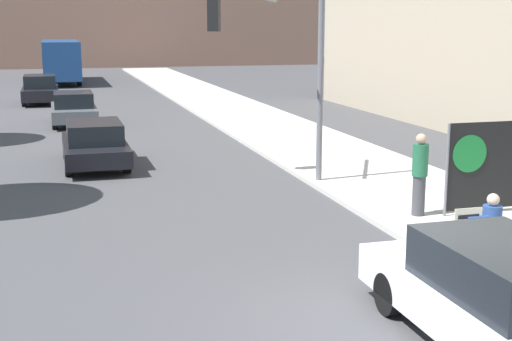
# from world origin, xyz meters

# --- Properties ---
(ground_plane) EXTENTS (160.00, 160.00, 0.00)m
(ground_plane) POSITION_xyz_m (0.00, 0.00, 0.00)
(ground_plane) COLOR #444447
(sidewalk_curb) EXTENTS (4.20, 90.00, 0.12)m
(sidewalk_curb) POSITION_xyz_m (4.42, 15.00, 0.06)
(sidewalk_curb) COLOR beige
(sidewalk_curb) RESTS_ON ground_plane
(seated_protester) EXTENTS (1.00, 0.77, 1.19)m
(seated_protester) POSITION_xyz_m (3.17, 1.78, 0.76)
(seated_protester) COLOR #474C56
(seated_protester) RESTS_ON sidewalk_curb
(jogger_on_sidewalk) EXTENTS (0.34, 0.34, 1.80)m
(jogger_on_sidewalk) POSITION_xyz_m (3.41, 4.89, 1.05)
(jogger_on_sidewalk) COLOR #424247
(jogger_on_sidewalk) RESTS_ON sidewalk_curb
(protest_banner) EXTENTS (1.93, 0.06, 2.03)m
(protest_banner) POSITION_xyz_m (4.85, 4.65, 1.19)
(protest_banner) COLOR slate
(protest_banner) RESTS_ON sidewalk_curb
(traffic_light_pole) EXTENTS (2.83, 2.60, 5.05)m
(traffic_light_pole) POSITION_xyz_m (1.58, 9.36, 3.56)
(traffic_light_pole) COLOR slate
(traffic_light_pole) RESTS_ON sidewalk_curb
(parked_car_curbside) EXTENTS (1.81, 4.57, 1.50)m
(parked_car_curbside) POSITION_xyz_m (1.27, -1.12, 0.74)
(parked_car_curbside) COLOR silver
(parked_car_curbside) RESTS_ON ground_plane
(car_on_road_nearest) EXTENTS (1.84, 4.50, 1.36)m
(car_on_road_nearest) POSITION_xyz_m (-3.00, 13.12, 0.69)
(car_on_road_nearest) COLOR black
(car_on_road_nearest) RESTS_ON ground_plane
(car_on_road_midblock) EXTENTS (1.84, 4.33, 1.40)m
(car_on_road_midblock) POSITION_xyz_m (-3.32, 22.65, 0.70)
(car_on_road_midblock) COLOR #565B60
(car_on_road_midblock) RESTS_ON ground_plane
(car_on_road_distant) EXTENTS (1.88, 4.66, 1.54)m
(car_on_road_distant) POSITION_xyz_m (-4.78, 31.72, 0.76)
(car_on_road_distant) COLOR black
(car_on_road_distant) RESTS_ON ground_plane
(city_bus_on_road) EXTENTS (2.53, 10.30, 3.05)m
(city_bus_on_road) POSITION_xyz_m (-3.42, 45.76, 1.76)
(city_bus_on_road) COLOR navy
(city_bus_on_road) RESTS_ON ground_plane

